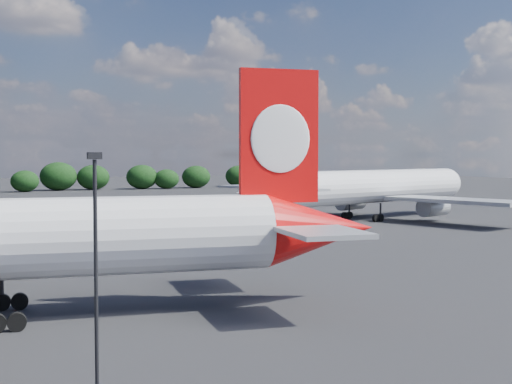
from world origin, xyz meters
name	(u,v)px	position (x,y,z in m)	size (l,w,h in m)	color
china_southern_airliner	(366,188)	(61.23, 60.68, 5.35)	(53.25, 50.99, 17.56)	white
apron_lamp_post	(96,273)	(-1.27, -7.86, 6.10)	(0.55, 0.30, 10.91)	black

